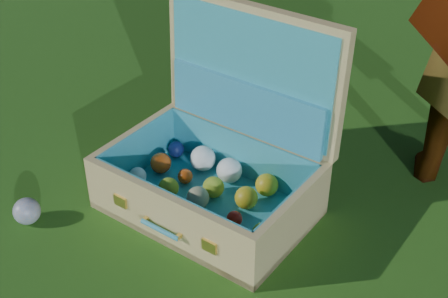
{
  "coord_description": "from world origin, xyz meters",
  "views": [
    {
      "loc": [
        0.8,
        -0.91,
        1.16
      ],
      "look_at": [
        -0.09,
        0.25,
        0.17
      ],
      "focal_mm": 50.0,
      "sensor_mm": 36.0,
      "label": 1
    }
  ],
  "objects": [
    {
      "name": "stray_ball",
      "position": [
        -0.46,
        -0.18,
        0.04
      ],
      "size": [
        0.08,
        0.08,
        0.08
      ],
      "primitive_type": "sphere",
      "color": "#467DB7",
      "rests_on": "ground"
    },
    {
      "name": "suitcase",
      "position": [
        -0.09,
        0.24,
        0.16
      ],
      "size": [
        0.58,
        0.46,
        0.55
      ],
      "rotation": [
        0.0,
        0.0,
        0.03
      ],
      "color": "#D2B671",
      "rests_on": "ground"
    },
    {
      "name": "ground",
      "position": [
        0.0,
        0.0,
        0.0
      ],
      "size": [
        60.0,
        60.0,
        0.0
      ],
      "primitive_type": "plane",
      "color": "#215114",
      "rests_on": "ground"
    }
  ]
}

